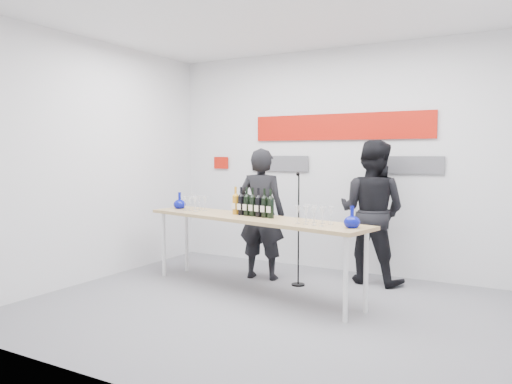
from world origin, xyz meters
TOP-DOWN VIEW (x-y plane):
  - ground at (0.00, 0.00)m, footprint 5.00×5.00m
  - back_wall at (0.00, 2.00)m, footprint 5.00×0.04m
  - signage at (-0.06, 1.97)m, footprint 3.38×0.02m
  - tasting_table at (-0.49, 0.47)m, footprint 2.97×1.16m
  - wine_bottles at (-0.51, 0.52)m, footprint 0.62×0.20m
  - decanter_left at (-1.75, 0.75)m, footprint 0.16×0.16m
  - decanter_right at (0.78, 0.22)m, footprint 0.16×0.16m
  - glasses_left at (-1.44, 0.66)m, footprint 0.29×0.26m
  - glasses_right at (0.35, 0.29)m, footprint 0.39×0.28m
  - presenter_left at (-0.70, 1.07)m, footprint 0.66×0.49m
  - presenter_right at (0.57, 1.58)m, footprint 0.92×0.75m
  - mic_stand at (-0.14, 0.99)m, footprint 0.16×0.16m

SIDE VIEW (x-z plane):
  - ground at x=0.00m, z-range 0.00..0.00m
  - mic_stand at x=-0.14m, z-range -0.27..1.10m
  - tasting_table at x=-0.49m, z-range 0.37..1.24m
  - presenter_left at x=-0.70m, z-range 0.00..1.66m
  - presenter_right at x=0.57m, z-range 0.00..1.76m
  - glasses_right at x=0.35m, z-range 0.87..1.06m
  - glasses_left at x=-1.44m, z-range 0.87..1.06m
  - decanter_left at x=-1.75m, z-range 0.87..1.09m
  - decanter_right at x=0.78m, z-range 0.87..1.09m
  - wine_bottles at x=-0.51m, z-range 0.87..1.20m
  - back_wall at x=0.00m, z-range 0.00..3.00m
  - signage at x=-0.06m, z-range 1.41..2.20m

